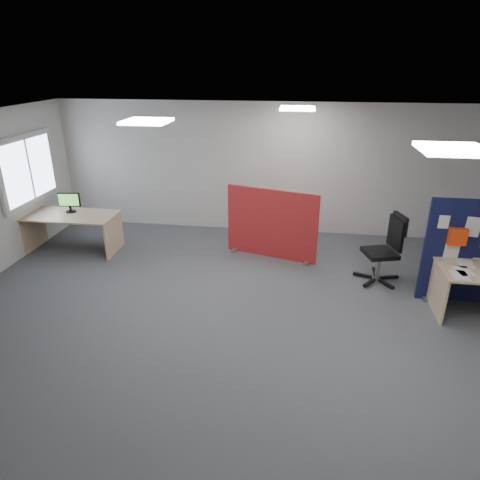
# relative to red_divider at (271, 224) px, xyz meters

# --- Properties ---
(floor) EXTENTS (9.00, 9.00, 0.00)m
(floor) POSITION_rel_red_divider_xyz_m (-0.13, -2.14, -0.64)
(floor) COLOR #505358
(floor) RESTS_ON ground
(ceiling) EXTENTS (9.00, 7.00, 0.02)m
(ceiling) POSITION_rel_red_divider_xyz_m (-0.13, -2.14, 2.06)
(ceiling) COLOR white
(ceiling) RESTS_ON wall_back
(wall_back) EXTENTS (9.00, 0.02, 2.70)m
(wall_back) POSITION_rel_red_divider_xyz_m (-0.13, 1.36, 0.71)
(wall_back) COLOR silver
(wall_back) RESTS_ON floor
(wall_front) EXTENTS (9.00, 0.02, 2.70)m
(wall_front) POSITION_rel_red_divider_xyz_m (-0.13, -5.64, 0.71)
(wall_front) COLOR silver
(wall_front) RESTS_ON floor
(window) EXTENTS (0.06, 1.70, 1.30)m
(window) POSITION_rel_red_divider_xyz_m (-4.57, -0.14, 0.91)
(window) COLOR white
(window) RESTS_ON wall_left
(ceiling_lights) EXTENTS (4.10, 4.10, 0.04)m
(ceiling_lights) POSITION_rel_red_divider_xyz_m (0.20, -1.47, 2.03)
(ceiling_lights) COLOR white
(ceiling_lights) RESTS_ON ceiling
(red_divider) EXTENTS (1.69, 0.54, 1.31)m
(red_divider) POSITION_rel_red_divider_xyz_m (0.00, 0.00, 0.00)
(red_divider) COLOR #AA2B15
(red_divider) RESTS_ON floor
(second_desk) EXTENTS (1.71, 0.86, 0.73)m
(second_desk) POSITION_rel_red_divider_xyz_m (-3.81, -0.19, -0.09)
(second_desk) COLOR #D2A987
(second_desk) RESTS_ON floor
(monitor_second) EXTENTS (0.42, 0.19, 0.38)m
(monitor_second) POSITION_rel_red_divider_xyz_m (-3.87, -0.09, 0.30)
(monitor_second) COLOR black
(monitor_second) RESTS_ON second_desk
(office_chair) EXTENTS (0.76, 0.73, 1.14)m
(office_chair) POSITION_rel_red_divider_xyz_m (1.96, -0.68, 0.00)
(office_chair) COLOR black
(office_chair) RESTS_ON floor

